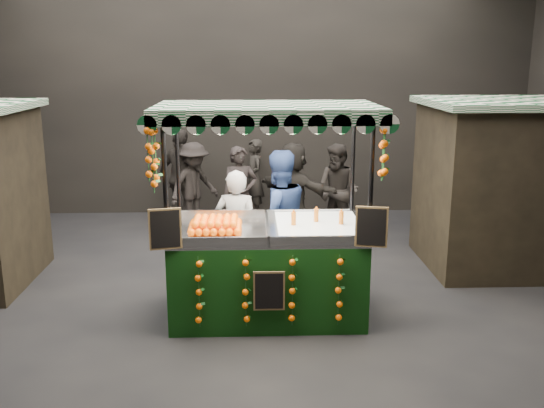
{
  "coord_description": "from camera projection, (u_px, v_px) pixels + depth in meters",
  "views": [
    {
      "loc": [
        0.22,
        -7.47,
        3.22
      ],
      "look_at": [
        0.51,
        0.26,
        1.32
      ],
      "focal_mm": 39.72,
      "sensor_mm": 36.0,
      "label": 1
    }
  ],
  "objects": [
    {
      "name": "shopper_6",
      "position": [
        254.0,
        178.0,
        12.3
      ],
      "size": [
        0.53,
        0.67,
        1.6
      ],
      "rotation": [
        0.0,
        0.0,
        -1.28
      ],
      "color": "black",
      "rests_on": "ground"
    },
    {
      "name": "shopper_4",
      "position": [
        12.0,
        187.0,
        11.4
      ],
      "size": [
        0.82,
        0.55,
        1.64
      ],
      "rotation": [
        0.0,
        0.0,
        3.17
      ],
      "color": "black",
      "rests_on": "ground"
    },
    {
      "name": "shopper_0",
      "position": [
        240.0,
        195.0,
        10.56
      ],
      "size": [
        0.7,
        0.53,
        1.72
      ],
      "rotation": [
        0.0,
        0.0,
        0.2
      ],
      "color": "black",
      "rests_on": "ground"
    },
    {
      "name": "ground",
      "position": [
        234.0,
        305.0,
        8.01
      ],
      "size": [
        12.0,
        12.0,
        0.0
      ],
      "primitive_type": "plane",
      "color": "black",
      "rests_on": "ground"
    },
    {
      "name": "vendor_blue",
      "position": [
        278.0,
        218.0,
        8.57
      ],
      "size": [
        1.15,
        1.02,
        1.96
      ],
      "rotation": [
        0.0,
        0.0,
        3.49
      ],
      "color": "navy",
      "rests_on": "ground"
    },
    {
      "name": "shopper_1",
      "position": [
        338.0,
        192.0,
        10.82
      ],
      "size": [
        1.06,
        1.03,
        1.72
      ],
      "rotation": [
        0.0,
        0.0,
        -0.66
      ],
      "color": "#2B2623",
      "rests_on": "ground"
    },
    {
      "name": "vendor_grey",
      "position": [
        237.0,
        230.0,
        8.42
      ],
      "size": [
        0.69,
        0.52,
        1.72
      ],
      "rotation": [
        0.0,
        0.0,
        2.95
      ],
      "color": "gray",
      "rests_on": "ground"
    },
    {
      "name": "market_hall",
      "position": [
        230.0,
        43.0,
        7.21
      ],
      "size": [
        12.1,
        10.1,
        5.05
      ],
      "color": "black",
      "rests_on": "ground"
    },
    {
      "name": "shopper_5",
      "position": [
        293.0,
        191.0,
        10.76
      ],
      "size": [
        1.58,
        1.45,
        1.76
      ],
      "rotation": [
        0.0,
        0.0,
        2.44
      ],
      "color": "#282521",
      "rests_on": "ground"
    },
    {
      "name": "juice_stall",
      "position": [
        268.0,
        254.0,
        7.51
      ],
      "size": [
        2.76,
        1.62,
        2.67
      ],
      "color": "black",
      "rests_on": "ground"
    },
    {
      "name": "neighbour_stall_right",
      "position": [
        519.0,
        184.0,
        9.31
      ],
      "size": [
        3.0,
        2.2,
        2.6
      ],
      "color": "black",
      "rests_on": "ground"
    },
    {
      "name": "shopper_3",
      "position": [
        194.0,
        186.0,
        11.47
      ],
      "size": [
        1.21,
        1.17,
        1.66
      ],
      "rotation": [
        0.0,
        0.0,
        0.72
      ],
      "color": "black",
      "rests_on": "ground"
    },
    {
      "name": "shopper_2",
      "position": [
        182.0,
        178.0,
        11.58
      ],
      "size": [
        1.2,
        0.92,
        1.89
      ],
      "rotation": [
        0.0,
        0.0,
        2.66
      ],
      "color": "#282421",
      "rests_on": "ground"
    }
  ]
}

